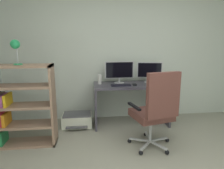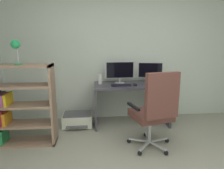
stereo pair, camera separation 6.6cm
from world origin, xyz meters
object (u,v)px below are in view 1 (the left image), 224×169
(monitor_main, at_px, (119,71))
(computer_mouse, at_px, (135,85))
(desk, at_px, (131,95))
(desk_lamp, at_px, (15,46))
(monitor_secondary, at_px, (149,71))
(desktop_speaker, at_px, (100,79))
(printer, at_px, (77,120))
(bookshelf, at_px, (12,107))
(keyboard, at_px, (121,85))
(office_chair, at_px, (156,109))

(monitor_main, height_order, computer_mouse, monitor_main)
(monitor_main, distance_m, computer_mouse, 0.39)
(desk, height_order, desk_lamp, desk_lamp)
(monitor_secondary, distance_m, desktop_speaker, 0.93)
(desk_lamp, bearing_deg, desk, 19.04)
(desktop_speaker, xyz_separation_m, printer, (-0.41, -0.08, -0.71))
(bookshelf, bearing_deg, desktop_speaker, 26.98)
(monitor_secondary, xyz_separation_m, desktop_speaker, (-0.92, -0.05, -0.13))
(desk, distance_m, computer_mouse, 0.26)
(monitor_main, xyz_separation_m, keyboard, (-0.01, -0.23, -0.22))
(desk, xyz_separation_m, keyboard, (-0.21, -0.13, 0.22))
(keyboard, bearing_deg, printer, 172.28)
(printer, bearing_deg, keyboard, -8.20)
(printer, bearing_deg, bookshelf, -146.43)
(monitor_secondary, distance_m, printer, 1.58)
(keyboard, xyz_separation_m, desktop_speaker, (-0.35, 0.19, 0.07))
(computer_mouse, xyz_separation_m, bookshelf, (-1.86, -0.46, -0.19))
(desktop_speaker, bearing_deg, office_chair, -55.44)
(keyboard, relative_size, office_chair, 0.31)
(desk, bearing_deg, office_chair, -81.71)
(desk_lamp, xyz_separation_m, printer, (0.74, 0.57, -1.30))
(desk, distance_m, printer, 1.06)
(desk, bearing_deg, monitor_secondary, 16.54)
(monitor_main, relative_size, printer, 1.01)
(monitor_main, distance_m, desktop_speaker, 0.39)
(desk_lamp, bearing_deg, keyboard, 17.13)
(office_chair, bearing_deg, desk, 98.29)
(monitor_main, relative_size, computer_mouse, 5.26)
(desk, height_order, keyboard, keyboard)
(computer_mouse, bearing_deg, printer, 177.00)
(monitor_main, relative_size, desktop_speaker, 3.09)
(computer_mouse, distance_m, desk_lamp, 1.92)
(printer, bearing_deg, monitor_main, 9.14)
(computer_mouse, bearing_deg, monitor_secondary, 39.74)
(monitor_main, bearing_deg, printer, -170.86)
(desk, xyz_separation_m, office_chair, (0.14, -0.95, 0.06))
(desk, height_order, desktop_speaker, desktop_speaker)
(desk, relative_size, desk_lamp, 3.92)
(office_chair, xyz_separation_m, bookshelf, (-1.97, 0.36, -0.03))
(monitor_secondary, bearing_deg, keyboard, -157.62)
(desk, distance_m, monitor_secondary, 0.56)
(keyboard, xyz_separation_m, office_chair, (0.34, -0.82, -0.16))
(desktop_speaker, distance_m, bookshelf, 1.45)
(monitor_secondary, distance_m, computer_mouse, 0.45)
(desk, bearing_deg, keyboard, -148.48)
(desk, relative_size, keyboard, 3.88)
(monitor_secondary, relative_size, office_chair, 0.40)
(monitor_main, height_order, desktop_speaker, monitor_main)
(keyboard, xyz_separation_m, bookshelf, (-1.62, -0.46, -0.18))
(monitor_secondary, xyz_separation_m, printer, (-1.33, -0.12, -0.84))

